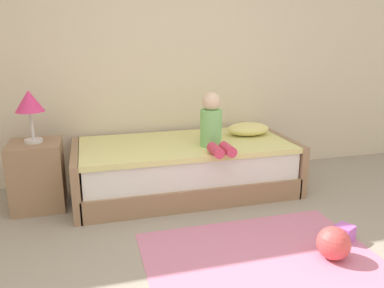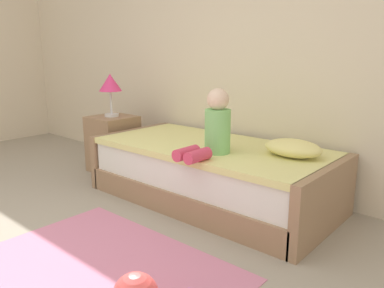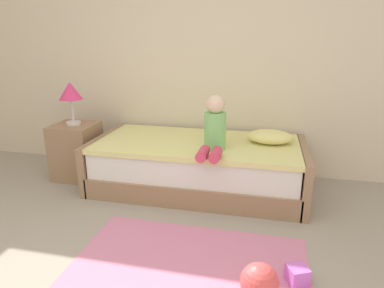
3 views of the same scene
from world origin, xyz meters
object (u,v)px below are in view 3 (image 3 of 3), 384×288
at_px(pillow, 270,137).
at_px(child_figure, 214,128).
at_px(table_lamp, 70,93).
at_px(nightstand, 77,151).
at_px(bed, 197,165).
at_px(toy_block, 297,275).
at_px(toy_ball, 259,282).

bearing_deg(pillow, child_figure, -146.61).
xyz_separation_m(child_figure, pillow, (0.50, 0.33, -0.14)).
xyz_separation_m(table_lamp, pillow, (2.05, 0.11, -0.37)).
bearing_deg(nightstand, table_lamp, -90.00).
distance_m(table_lamp, child_figure, 1.58).
bearing_deg(bed, nightstand, -179.75).
relative_size(pillow, toy_block, 3.65).
relative_size(bed, toy_block, 17.48).
bearing_deg(bed, toy_block, -54.26).
relative_size(bed, pillow, 4.80).
relative_size(child_figure, pillow, 1.16).
height_order(table_lamp, pillow, table_lamp).
bearing_deg(child_figure, table_lamp, 171.83).
height_order(nightstand, child_figure, child_figure).
bearing_deg(pillow, nightstand, -177.04).
height_order(bed, toy_block, bed).
bearing_deg(toy_ball, bed, 115.06).
height_order(table_lamp, toy_block, table_lamp).
distance_m(bed, table_lamp, 1.52).
xyz_separation_m(nightstand, table_lamp, (0.00, -0.00, 0.64)).
distance_m(bed, nightstand, 1.35).
bearing_deg(toy_block, child_figure, 124.38).
height_order(nightstand, toy_block, nightstand).
height_order(toy_ball, toy_block, toy_ball).
bearing_deg(child_figure, pillow, 33.39).
bearing_deg(nightstand, toy_block, -29.05).
distance_m(table_lamp, pillow, 2.09).
relative_size(child_figure, toy_block, 4.23).
distance_m(nightstand, table_lamp, 0.64).
distance_m(nightstand, child_figure, 1.62).
bearing_deg(table_lamp, nightstand, 90.00).
distance_m(child_figure, toy_ball, 1.43).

